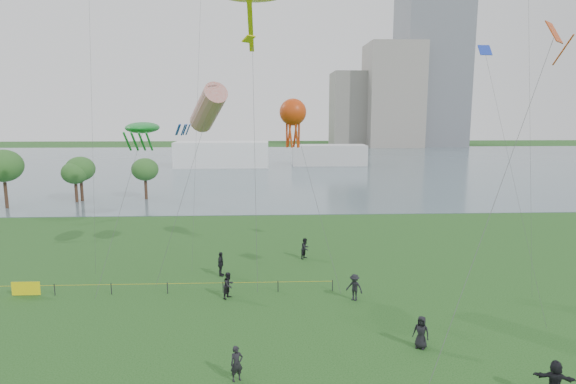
{
  "coord_description": "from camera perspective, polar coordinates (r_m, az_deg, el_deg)",
  "views": [
    {
      "loc": [
        -1.32,
        -19.85,
        12.98
      ],
      "look_at": [
        0.0,
        10.0,
        8.0
      ],
      "focal_mm": 30.0,
      "sensor_mm": 36.0,
      "label": 1
    }
  ],
  "objects": [
    {
      "name": "building_mid",
      "position": [
        188.01,
        12.28,
        11.09
      ],
      "size": [
        20.0,
        20.0,
        38.0
      ],
      "primitive_type": "cube",
      "color": "gray",
      "rests_on": "ground_plane"
    },
    {
      "name": "spectator_f",
      "position": [
        24.97,
        -6.11,
        -19.57
      ],
      "size": [
        0.76,
        0.65,
        1.78
      ],
      "primitive_type": "imported",
      "rotation": [
        0.0,
        0.0,
        0.42
      ],
      "color": "black",
      "rests_on": "ground_plane"
    },
    {
      "name": "spectator_c",
      "position": [
        39.2,
        -7.98,
        -8.46
      ],
      "size": [
        0.71,
        1.22,
        1.96
      ],
      "primitive_type": "imported",
      "rotation": [
        0.0,
        0.0,
        1.36
      ],
      "color": "black",
      "rests_on": "ground_plane"
    },
    {
      "name": "pavilion_left",
      "position": [
        115.78,
        -7.84,
        4.43
      ],
      "size": [
        22.0,
        8.0,
        6.0
      ],
      "primitive_type": "cube",
      "color": "white",
      "rests_on": "ground_plane"
    },
    {
      "name": "kite_creature",
      "position": [
        39.87,
        -16.85,
        7.27
      ],
      "size": [
        3.64,
        8.35,
        12.21
      ],
      "rotation": [
        0.0,
        0.0,
        0.31
      ],
      "color": "#3F3F42"
    },
    {
      "name": "lake",
      "position": [
        120.56,
        -1.89,
        3.29
      ],
      "size": [
        400.0,
        120.0,
        0.08
      ],
      "primitive_type": "cube",
      "color": "slate",
      "rests_on": "ground_plane"
    },
    {
      "name": "kite_delta",
      "position": [
        28.46,
        28.47,
        14.2
      ],
      "size": [
        9.99,
        8.84,
        17.58
      ],
      "rotation": [
        0.0,
        0.0,
        -0.07
      ],
      "color": "#3F3F42"
    },
    {
      "name": "trees",
      "position": [
        75.46,
        -30.36,
        2.46
      ],
      "size": [
        34.06,
        15.54,
        8.62
      ],
      "color": "#382419",
      "rests_on": "ground_plane"
    },
    {
      "name": "building_low",
      "position": [
        190.79,
        7.64,
        9.69
      ],
      "size": [
        16.0,
        18.0,
        28.0
      ],
      "primitive_type": "cube",
      "color": "slate",
      "rests_on": "ground_plane"
    },
    {
      "name": "spectator_b",
      "position": [
        34.36,
        7.87,
        -11.13
      ],
      "size": [
        1.4,
        1.27,
        1.89
      ],
      "primitive_type": "imported",
      "rotation": [
        0.0,
        0.0,
        -0.6
      ],
      "color": "black",
      "rests_on": "ground_plane"
    },
    {
      "name": "kite_octopus",
      "position": [
        39.85,
        0.59,
        9.34
      ],
      "size": [
        4.24,
        8.08,
        14.08
      ],
      "rotation": [
        0.0,
        0.0,
        0.33
      ],
      "color": "#3F3F42"
    },
    {
      "name": "pavilion_right",
      "position": [
        119.31,
        4.87,
        4.39
      ],
      "size": [
        18.0,
        7.0,
        5.0
      ],
      "primitive_type": "cube",
      "color": "silver",
      "rests_on": "ground_plane"
    },
    {
      "name": "kite_windsock",
      "position": [
        37.8,
        -9.47,
        9.77
      ],
      "size": [
        5.83,
        5.17,
        15.19
      ],
      "rotation": [
        0.0,
        0.0,
        -0.28
      ],
      "color": "#3F3F42"
    },
    {
      "name": "fence",
      "position": [
        38.12,
        -23.3,
        -10.36
      ],
      "size": [
        24.07,
        0.07,
        1.05
      ],
      "color": "black",
      "rests_on": "ground_plane"
    },
    {
      "name": "spectator_e",
      "position": [
        26.38,
        29.07,
        -18.93
      ],
      "size": [
        1.85,
        1.15,
        1.91
      ],
      "primitive_type": "imported",
      "rotation": [
        0.0,
        0.0,
        2.78
      ],
      "color": "black",
      "rests_on": "ground_plane"
    },
    {
      "name": "spectator_g",
      "position": [
        43.29,
        2.05,
        -6.7
      ],
      "size": [
        1.11,
        1.15,
        1.87
      ],
      "primitive_type": "imported",
      "rotation": [
        0.0,
        0.0,
        0.95
      ],
      "color": "black",
      "rests_on": "ground_plane"
    },
    {
      "name": "spectator_a",
      "position": [
        34.7,
        -7.04,
        -10.91
      ],
      "size": [
        1.1,
        1.16,
        1.88
      ],
      "primitive_type": "imported",
      "rotation": [
        0.0,
        0.0,
        1.0
      ],
      "color": "black",
      "rests_on": "ground_plane"
    },
    {
      "name": "spectator_d",
      "position": [
        28.72,
        15.5,
        -15.72
      ],
      "size": [
        1.08,
        1.0,
        1.85
      ],
      "primitive_type": "imported",
      "rotation": [
        0.0,
        0.0,
        -0.61
      ],
      "color": "black",
      "rests_on": "ground_plane"
    }
  ]
}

